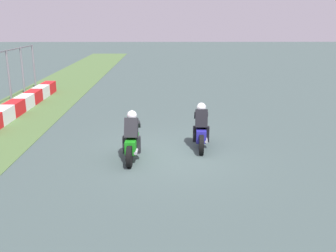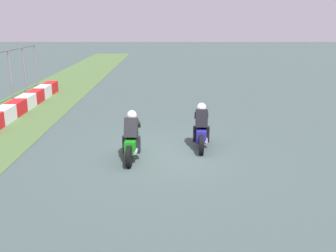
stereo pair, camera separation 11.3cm
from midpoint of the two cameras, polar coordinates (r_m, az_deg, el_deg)
name	(u,v)px [view 1 (the left image)]	position (r m, az deg, el deg)	size (l,w,h in m)	color
ground_plane	(169,154)	(12.36, -0.14, -4.22)	(120.00, 120.00, 0.00)	#3C4D4B
rider_lane_a	(201,130)	(12.88, 4.68, -0.52)	(2.04, 0.55, 1.51)	black
rider_lane_b	(132,140)	(11.84, -5.63, -2.02)	(2.04, 0.55, 1.51)	black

